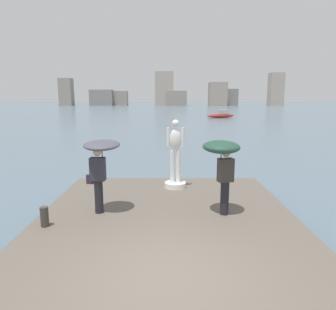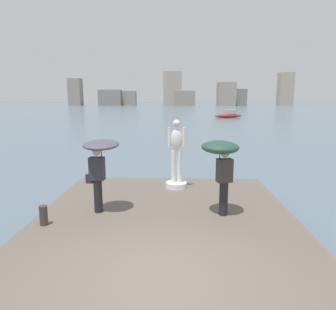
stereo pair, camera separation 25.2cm
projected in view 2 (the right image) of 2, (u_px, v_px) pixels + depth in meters
ground_plane at (175, 121)px, 44.70m from camera, size 400.00×400.00×0.00m
pier at (164, 240)px, 7.05m from camera, size 6.59×9.43×0.40m
statue_white_figure at (176, 162)px, 10.30m from camera, size 0.71×0.71×2.28m
onlooker_left at (100, 157)px, 7.99m from camera, size 0.98×0.99×1.95m
onlooker_right at (221, 157)px, 7.76m from camera, size 1.14×1.15×1.95m
mooring_bollard at (44, 215)px, 7.36m from camera, size 0.19×0.19×0.47m
boat_near at (229, 115)px, 51.49m from camera, size 4.99×2.52×1.33m
distant_skyline at (182, 93)px, 125.13m from camera, size 90.89×11.64×13.35m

